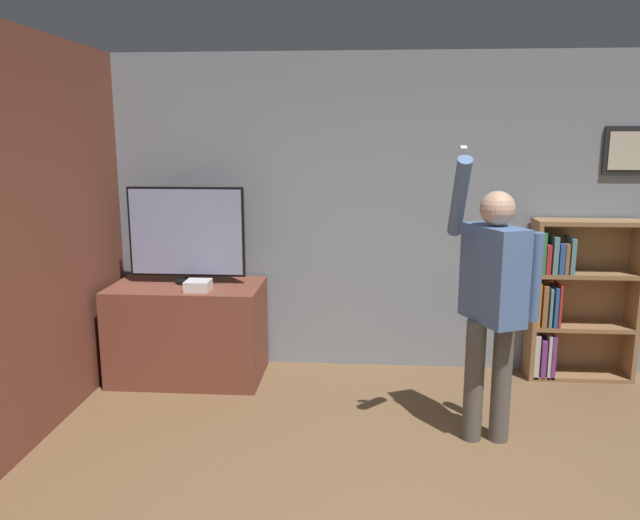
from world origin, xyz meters
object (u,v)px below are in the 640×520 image
at_px(bookshelf, 570,300).
at_px(person, 493,293).
at_px(game_console, 198,286).
at_px(television, 187,234).

bearing_deg(bookshelf, person, -126.58).
distance_m(game_console, bookshelf, 3.07).
height_order(television, game_console, television).
bearing_deg(person, game_console, -133.58).
height_order(television, person, person).
bearing_deg(game_console, person, -19.65).
xyz_separation_m(television, bookshelf, (3.19, 0.17, -0.55)).
height_order(television, bookshelf, television).
distance_m(game_console, person, 2.29).
bearing_deg(bookshelf, television, -176.88).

